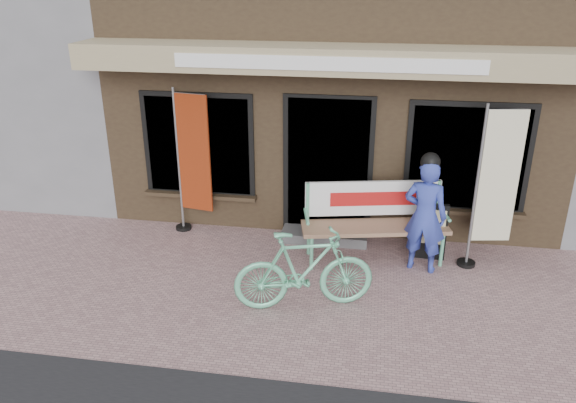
% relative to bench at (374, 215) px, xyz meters
% --- Properties ---
extents(ground, '(70.00, 70.00, 0.00)m').
position_rel_bench_xyz_m(ground, '(-0.73, -1.34, -0.65)').
color(ground, '#A37D7D').
rests_on(ground, ground).
extents(storefront, '(7.00, 6.77, 6.00)m').
position_rel_bench_xyz_m(storefront, '(-0.73, 3.62, 2.34)').
color(storefront, black).
rests_on(storefront, ground).
extents(bench, '(2.11, 0.93, 1.11)m').
position_rel_bench_xyz_m(bench, '(0.00, 0.00, 0.00)').
color(bench, '#65C698').
rests_on(bench, ground).
extents(person, '(0.66, 0.52, 1.69)m').
position_rel_bench_xyz_m(person, '(0.67, -0.25, 0.18)').
color(person, '#303FA7').
rests_on(person, ground).
extents(bicycle, '(1.77, 0.93, 1.02)m').
position_rel_bench_xyz_m(bicycle, '(-0.80, -1.45, -0.14)').
color(bicycle, '#65C698').
rests_on(bicycle, ground).
extents(nobori_red, '(0.68, 0.29, 2.28)m').
position_rel_bench_xyz_m(nobori_red, '(-2.77, 0.41, 0.52)').
color(nobori_red, gray).
rests_on(nobori_red, ground).
extents(nobori_cream, '(0.68, 0.29, 2.30)m').
position_rel_bench_xyz_m(nobori_cream, '(1.55, -0.01, 0.54)').
color(nobori_cream, gray).
rests_on(nobori_cream, ground).
extents(menu_stand, '(0.43, 0.11, 0.84)m').
position_rel_bench_xyz_m(menu_stand, '(0.82, 0.07, -0.22)').
color(menu_stand, black).
rests_on(menu_stand, ground).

